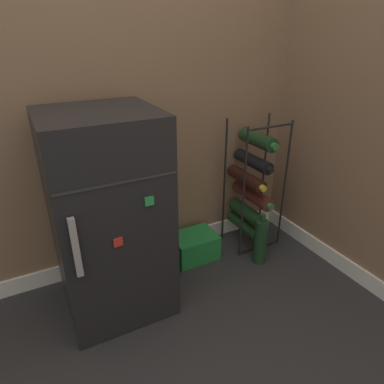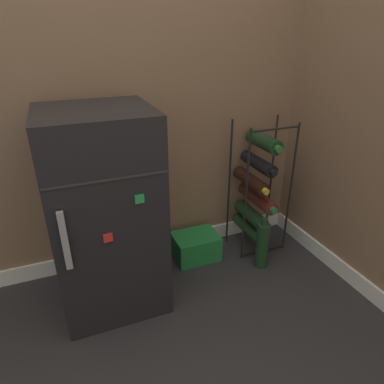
# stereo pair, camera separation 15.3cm
# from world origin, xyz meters

# --- Properties ---
(ground_plane) EXTENTS (14.00, 14.00, 0.00)m
(ground_plane) POSITION_xyz_m (0.00, 0.00, 0.00)
(ground_plane) COLOR #28282B
(wall_back) EXTENTS (6.69, 0.07, 2.50)m
(wall_back) POSITION_xyz_m (0.00, 0.67, 1.24)
(wall_back) COLOR #84664C
(wall_back) RESTS_ON ground_plane
(mini_fridge) EXTENTS (0.46, 0.48, 0.93)m
(mini_fridge) POSITION_xyz_m (-0.32, 0.35, 0.47)
(mini_fridge) COLOR black
(mini_fridge) RESTS_ON ground_plane
(wine_rack) EXTENTS (0.30, 0.33, 0.77)m
(wine_rack) POSITION_xyz_m (0.53, 0.47, 0.39)
(wine_rack) COLOR black
(wine_rack) RESTS_ON ground_plane
(soda_box) EXTENTS (0.25, 0.19, 0.15)m
(soda_box) POSITION_xyz_m (0.17, 0.49, 0.07)
(soda_box) COLOR #1E7F38
(soda_box) RESTS_ON ground_plane
(loose_bottle_floor) EXTENTS (0.07, 0.07, 0.31)m
(loose_bottle_floor) POSITION_xyz_m (0.48, 0.28, 0.14)
(loose_bottle_floor) COLOR #19381E
(loose_bottle_floor) RESTS_ON ground_plane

